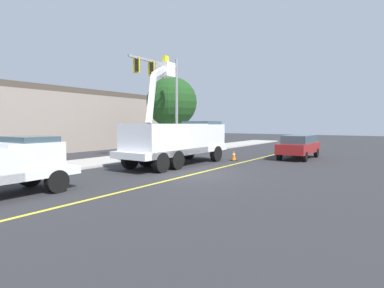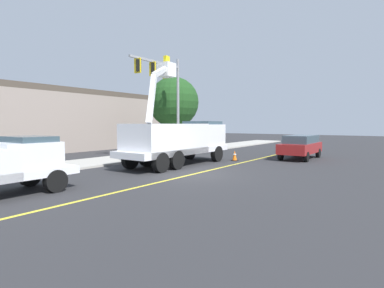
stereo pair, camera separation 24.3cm
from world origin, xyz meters
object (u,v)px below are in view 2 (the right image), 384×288
object	(u,v)px
utility_bucket_truck	(178,139)
traffic_signal_mast	(165,85)
traffic_cone_mid_front	(235,156)
passing_minivan	(301,145)

from	to	relation	value
utility_bucket_truck	traffic_signal_mast	world-z (taller)	traffic_signal_mast
traffic_cone_mid_front	traffic_signal_mast	world-z (taller)	traffic_signal_mast
passing_minivan	traffic_cone_mid_front	bearing A→B (deg)	138.38
passing_minivan	traffic_signal_mast	bearing A→B (deg)	114.77
traffic_cone_mid_front	utility_bucket_truck	bearing A→B (deg)	152.04
traffic_signal_mast	passing_minivan	bearing A→B (deg)	-65.23
traffic_cone_mid_front	traffic_signal_mast	size ratio (longest dim) A/B	0.09
utility_bucket_truck	traffic_cone_mid_front	xyz separation A→B (m)	(3.72, -1.97, -1.26)
passing_minivan	traffic_cone_mid_front	distance (m)	5.09
utility_bucket_truck	traffic_cone_mid_front	world-z (taller)	utility_bucket_truck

